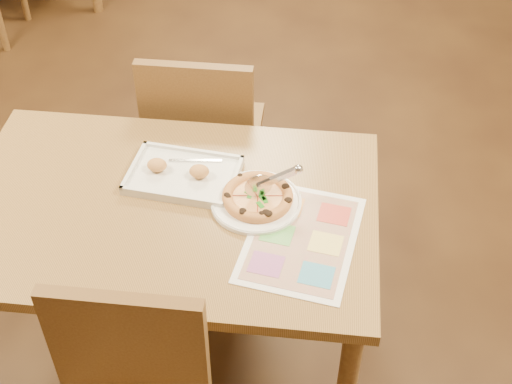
# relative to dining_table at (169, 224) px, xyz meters

# --- Properties ---
(room) EXTENTS (7.00, 7.00, 7.00)m
(room) POSITION_rel_dining_table_xyz_m (0.00, 0.00, 0.72)
(room) COLOR #34210E
(room) RESTS_ON ground
(dining_table) EXTENTS (1.30, 0.85, 0.72)m
(dining_table) POSITION_rel_dining_table_xyz_m (0.00, 0.00, 0.00)
(dining_table) COLOR olive
(dining_table) RESTS_ON ground
(chair_far) EXTENTS (0.42, 0.42, 0.47)m
(chair_far) POSITION_rel_dining_table_xyz_m (-0.00, 0.60, -0.07)
(chair_far) COLOR brown
(chair_far) RESTS_ON ground
(plate) EXTENTS (0.37, 0.37, 0.02)m
(plate) POSITION_rel_dining_table_xyz_m (0.27, 0.04, 0.09)
(plate) COLOR white
(plate) RESTS_ON dining_table
(pizza) EXTENTS (0.22, 0.22, 0.03)m
(pizza) POSITION_rel_dining_table_xyz_m (0.28, 0.04, 0.11)
(pizza) COLOR #DA864A
(pizza) RESTS_ON plate
(pizza_cutter) EXTENTS (0.16, 0.06, 0.10)m
(pizza_cutter) POSITION_rel_dining_table_xyz_m (0.32, 0.05, 0.17)
(pizza_cutter) COLOR silver
(pizza_cutter) RESTS_ON pizza
(appetizer_tray) EXTENTS (0.37, 0.27, 0.06)m
(appetizer_tray) POSITION_rel_dining_table_xyz_m (0.03, 0.13, 0.10)
(appetizer_tray) COLOR silver
(appetizer_tray) RESTS_ON dining_table
(menu) EXTENTS (0.38, 0.48, 0.00)m
(menu) POSITION_rel_dining_table_xyz_m (0.42, -0.10, 0.09)
(menu) COLOR white
(menu) RESTS_ON dining_table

